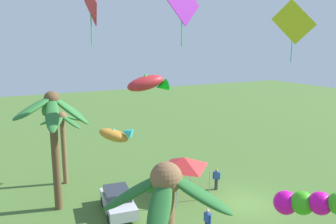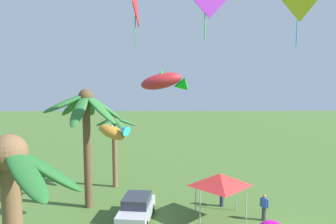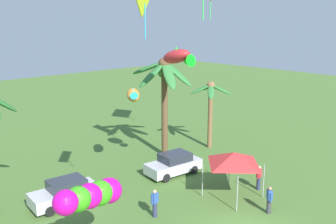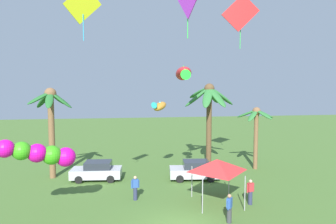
# 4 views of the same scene
# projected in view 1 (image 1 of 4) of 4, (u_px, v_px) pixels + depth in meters

# --- Properties ---
(ground_plane) EXTENTS (120.00, 120.00, 0.00)m
(ground_plane) POSITION_uv_depth(u_px,v_px,m) (244.00, 203.00, 22.93)
(ground_plane) COLOR #476B2D
(palm_tree_0) EXTENTS (3.38, 3.40, 5.64)m
(palm_tree_0) POSITION_uv_depth(u_px,v_px,m) (63.00, 130.00, 25.44)
(palm_tree_0) COLOR brown
(palm_tree_0) RESTS_ON ground
(palm_tree_1) EXTENTS (4.76, 4.89, 7.77)m
(palm_tree_1) POSITION_uv_depth(u_px,v_px,m) (52.00, 120.00, 21.01)
(palm_tree_1) COLOR brown
(palm_tree_1) RESTS_ON ground
(parked_car_0) EXTENTS (4.07, 2.15, 1.51)m
(parked_car_0) POSITION_uv_depth(u_px,v_px,m) (118.00, 201.00, 21.61)
(parked_car_0) COLOR #BCBCC1
(parked_car_0) RESTS_ON ground
(spectator_0) EXTENTS (0.54, 0.31, 1.59)m
(spectator_0) POSITION_uv_depth(u_px,v_px,m) (176.00, 174.00, 25.95)
(spectator_0) COLOR #2D3351
(spectator_0) RESTS_ON ground
(spectator_1) EXTENTS (0.41, 0.45, 1.59)m
(spectator_1) POSITION_uv_depth(u_px,v_px,m) (216.00, 179.00, 24.97)
(spectator_1) COLOR #38383D
(spectator_1) RESTS_ON ground
(spectator_2) EXTENTS (0.54, 0.29, 1.59)m
(spectator_2) POSITION_uv_depth(u_px,v_px,m) (207.00, 222.00, 18.92)
(spectator_2) COLOR #2D3351
(spectator_2) RESTS_ON ground
(festival_tent) EXTENTS (2.86, 2.86, 2.85)m
(festival_tent) POSITION_uv_depth(u_px,v_px,m) (184.00, 162.00, 23.63)
(festival_tent) COLOR #9E9EA3
(festival_tent) RESTS_ON ground
(kite_diamond_0) EXTENTS (0.81, 2.82, 4.06)m
(kite_diamond_0) POSITION_uv_depth(u_px,v_px,m) (182.00, 2.00, 19.58)
(kite_diamond_0) COLOR purple
(kite_tube_1) EXTENTS (3.71, 2.30, 1.85)m
(kite_tube_1) POSITION_uv_depth(u_px,v_px,m) (316.00, 203.00, 14.81)
(kite_tube_1) COLOR #E30DA3
(kite_fish_2) EXTENTS (1.65, 1.94, 1.01)m
(kite_fish_2) POSITION_uv_depth(u_px,v_px,m) (116.00, 135.00, 17.82)
(kite_fish_2) COLOR #C27E27
(kite_diamond_3) EXTENTS (1.83, 1.03, 2.89)m
(kite_diamond_3) POSITION_uv_depth(u_px,v_px,m) (293.00, 23.00, 15.62)
(kite_diamond_3) COLOR #BFC618
(kite_fish_4) EXTENTS (1.33, 2.67, 1.28)m
(kite_fish_4) POSITION_uv_depth(u_px,v_px,m) (148.00, 83.00, 19.73)
(kite_fish_4) COLOR red
(kite_diamond_5) EXTENTS (3.19, 0.58, 4.42)m
(kite_diamond_5) POSITION_uv_depth(u_px,v_px,m) (90.00, 3.00, 22.32)
(kite_diamond_5) COLOR red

